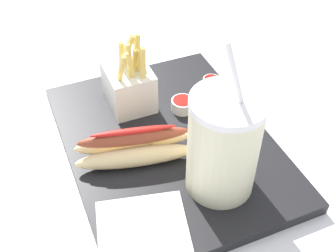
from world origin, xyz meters
name	(u,v)px	position (x,y,z in m)	size (l,w,h in m)	color
ground_plane	(168,152)	(0.00, 0.00, -0.01)	(2.40, 2.40, 0.02)	silver
food_tray	(168,144)	(0.00, 0.00, 0.01)	(0.42, 0.32, 0.02)	black
soda_cup	(223,145)	(0.11, 0.03, 0.10)	(0.10, 0.10, 0.25)	beige
fries_basket	(129,85)	(-0.11, -0.03, 0.06)	(0.09, 0.07, 0.13)	white
hot_dog_1	(134,147)	(0.02, -0.06, 0.04)	(0.10, 0.19, 0.06)	#E5C689
ketchup_cup_1	(182,104)	(-0.06, 0.05, 0.03)	(0.04, 0.04, 0.02)	white
ketchup_cup_2	(211,82)	(-0.10, 0.13, 0.03)	(0.03, 0.03, 0.02)	white
napkin_stack	(143,230)	(0.15, -0.10, 0.02)	(0.11, 0.12, 0.01)	white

